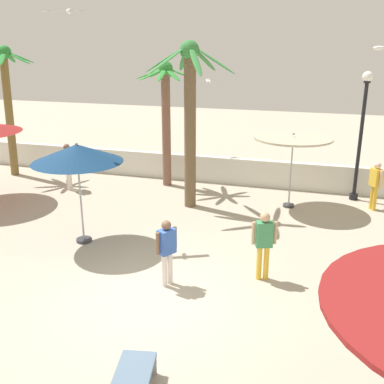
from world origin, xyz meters
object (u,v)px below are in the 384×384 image
Objects in this scene: lamp_post_0 at (362,128)px; guest_0 at (264,240)px; palm_tree_3 at (166,109)px; seagull_1 at (208,81)px; palm_tree_1 at (190,108)px; guest_3 at (167,247)px; patio_umbrella_1 at (77,154)px; guest_1 at (376,181)px; seagull_2 at (69,11)px; palm_tree_2 at (8,97)px; guest_2 at (68,162)px; seagull_0 at (380,48)px; patio_umbrella_4 at (293,141)px.

guest_0 is (-2.16, -6.35, -1.47)m from lamp_post_0.
guest_0 is at bearing -108.79° from lamp_post_0.
palm_tree_3 is 4.44× the size of seagull_1.
guest_3 is (1.03, -5.01, -2.27)m from palm_tree_1.
palm_tree_3 is (-1.49, 1.94, -0.35)m from palm_tree_1.
palm_tree_1 is (1.90, 3.51, 0.77)m from patio_umbrella_1.
guest_1 is 10.20m from seagull_2.
palm_tree_2 is 3.85m from guest_2.
palm_tree_2 reaches higher than guest_0.
patio_umbrella_1 is 5.13m from guest_0.
guest_2 is at bearing 175.17° from palm_tree_1.
guest_0 is at bearing -27.52° from palm_tree_2.
guest_0 is 2.14m from guest_3.
palm_tree_3 reaches higher than lamp_post_0.
guest_0 is at bearing -116.20° from guest_1.
palm_tree_2 is 3.76× the size of seagull_0.
palm_tree_1 is (-3.10, -0.84, 1.00)m from patio_umbrella_4.
guest_2 is at bearing -19.13° from palm_tree_2.
seagull_0 is at bearing 65.90° from guest_0.
seagull_2 is at bearing -131.03° from palm_tree_1.
seagull_0 is at bearing 54.72° from guest_3.
lamp_post_0 is at bearing 39.11° from patio_umbrella_1.
lamp_post_0 is 4.20× the size of seagull_1.
palm_tree_1 reaches higher than palm_tree_2.
lamp_post_0 is at bearing 33.18° from seagull_2.
palm_tree_2 is 11.12m from guest_3.
seagull_2 is at bearing -52.16° from guest_2.
palm_tree_2 is 12.29m from guest_0.
patio_umbrella_4 is at bearing -175.65° from seagull_0.
palm_tree_1 is 3.07× the size of guest_2.
patio_umbrella_1 is 3.54m from seagull_2.
seagull_2 is at bearing -147.08° from patio_umbrella_4.
palm_tree_2 is 3.11× the size of guest_0.
guest_3 is (5.72, -5.41, -0.11)m from guest_2.
guest_2 is 1.27× the size of seagull_0.
seagull_1 is (1.11, 1.66, 0.86)m from palm_tree_3.
guest_3 is 9.16m from seagull_1.
guest_2 is 1.67× the size of seagull_1.
patio_umbrella_1 is at bearing -54.37° from guest_2.
lamp_post_0 is at bearing 33.86° from patio_umbrella_4.
seagull_2 is at bearing -107.19° from seagull_1.
seagull_2 is at bearing 164.46° from guest_0.
palm_tree_1 reaches higher than seagull_1.
patio_umbrella_4 is at bearing -146.14° from lamp_post_0.
guest_3 is at bearing -126.21° from guest_1.
guest_2 is (-4.69, 0.40, -2.17)m from palm_tree_1.
palm_tree_1 reaches higher than guest_2.
seagull_0 reaches higher than guest_3.
patio_umbrella_4 is 10.91m from palm_tree_2.
seagull_2 reaches higher than guest_2.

